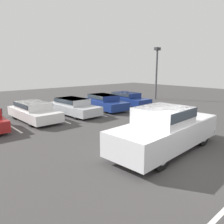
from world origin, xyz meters
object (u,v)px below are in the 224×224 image
object	(u,v)px
parked_sedan_b	(34,111)
parked_sedan_c	(73,106)
parked_sedan_d	(104,102)
light_post	(157,68)
pickup_truck	(167,129)
parked_sedan_e	(126,98)

from	to	relation	value
parked_sedan_b	parked_sedan_c	world-z (taller)	parked_sedan_b
parked_sedan_d	light_post	distance (m)	8.52
pickup_truck	parked_sedan_c	xyz separation A→B (m)	(0.84, 8.72, -0.28)
parked_sedan_c	light_post	size ratio (longest dim) A/B	0.86
parked_sedan_e	light_post	size ratio (longest dim) A/B	0.84
pickup_truck	light_post	bearing A→B (deg)	35.53
pickup_truck	parked_sedan_e	xyz separation A→B (m)	(6.71, 9.01, -0.30)
parked_sedan_e	parked_sedan_b	bearing A→B (deg)	-88.09
parked_sedan_d	parked_sedan_e	xyz separation A→B (m)	(2.88, 0.21, -0.03)
parked_sedan_b	parked_sedan_d	xyz separation A→B (m)	(5.89, -0.02, -0.00)
light_post	pickup_truck	bearing A→B (deg)	-140.90
pickup_truck	light_post	world-z (taller)	light_post
light_post	parked_sedan_e	bearing A→B (deg)	-172.91
parked_sedan_b	parked_sedan_e	xyz separation A→B (m)	(8.77, 0.19, -0.03)
parked_sedan_c	parked_sedan_b	bearing A→B (deg)	-95.61
parked_sedan_d	parked_sedan_b	bearing A→B (deg)	-85.12
parked_sedan_e	parked_sedan_d	bearing A→B (deg)	-85.13
parked_sedan_b	light_post	bearing A→B (deg)	91.97
pickup_truck	parked_sedan_b	bearing A→B (deg)	99.53
parked_sedan_b	parked_sedan_e	distance (m)	8.77
parked_sedan_b	parked_sedan_c	xyz separation A→B (m)	(2.89, -0.11, -0.01)
pickup_truck	parked_sedan_e	distance (m)	11.24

